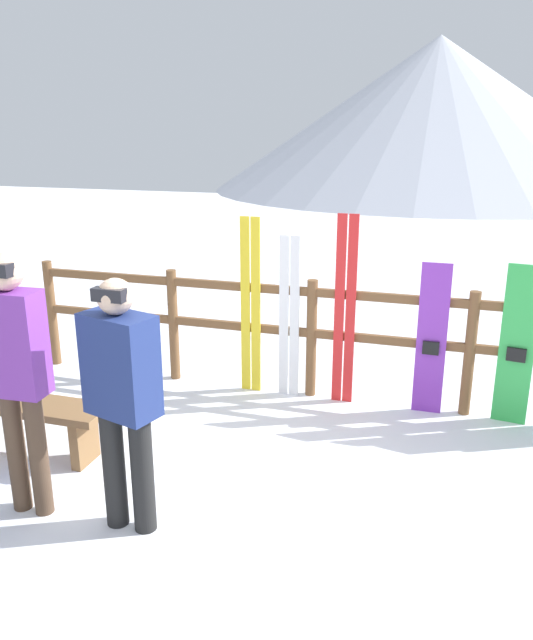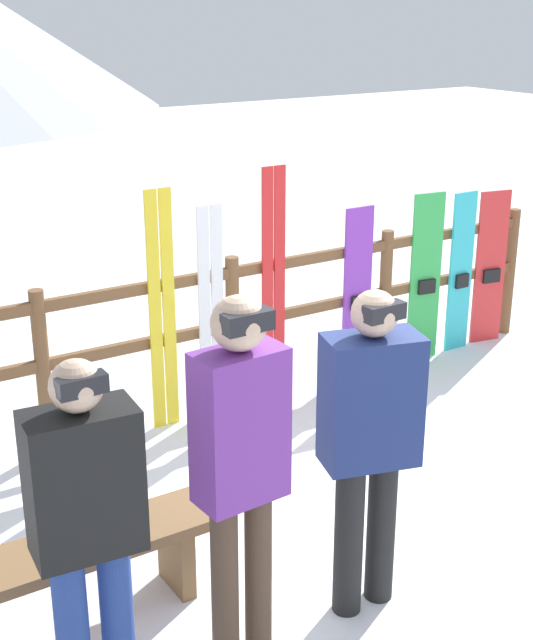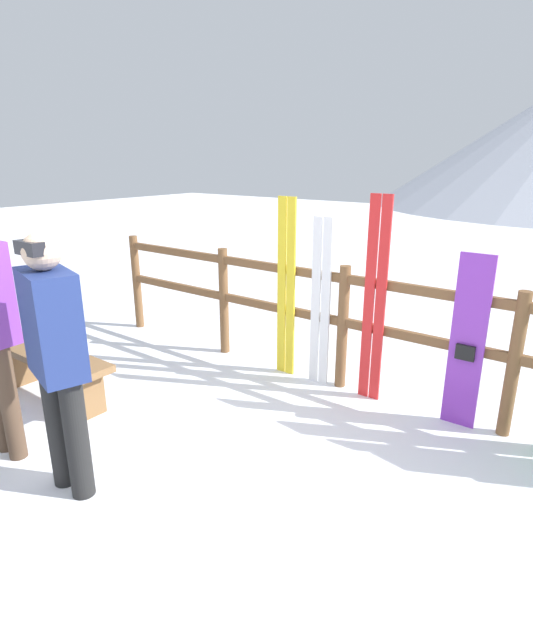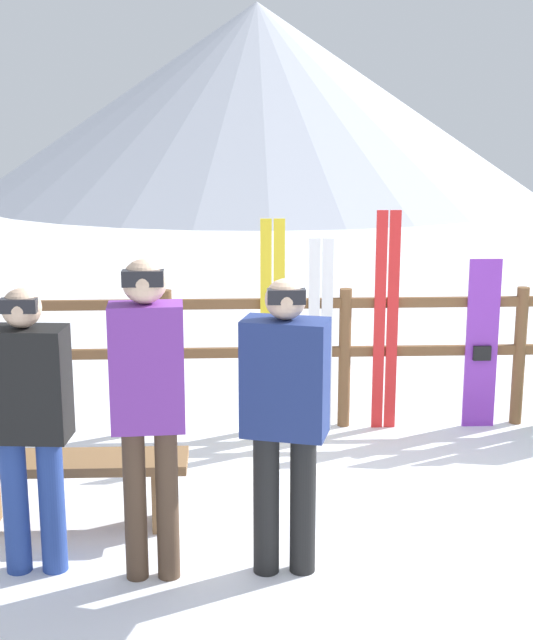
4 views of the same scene
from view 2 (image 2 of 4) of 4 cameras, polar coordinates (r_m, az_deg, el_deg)
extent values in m
plane|color=white|center=(5.46, 8.46, -12.64)|extent=(40.00, 40.00, 0.00)
cylinder|color=brown|center=(6.08, -14.10, -3.34)|extent=(0.10, 0.10, 1.16)
cylinder|color=brown|center=(6.62, -2.17, -0.79)|extent=(0.10, 0.10, 1.16)
cylinder|color=brown|center=(7.41, 7.58, 1.33)|extent=(0.10, 0.10, 1.16)
cylinder|color=brown|center=(8.38, 15.28, 2.98)|extent=(0.10, 0.10, 1.16)
cube|color=brown|center=(6.60, -2.18, -0.32)|extent=(5.81, 0.05, 0.08)
cube|color=brown|center=(6.47, -2.22, 3.06)|extent=(5.81, 0.05, 0.08)
cube|color=brown|center=(4.51, -12.12, -14.12)|extent=(1.42, 0.36, 0.06)
cube|color=brown|center=(4.80, -5.80, -14.69)|extent=(0.08, 0.29, 0.39)
cylinder|color=black|center=(4.53, 5.28, -13.84)|extent=(0.15, 0.15, 0.82)
cylinder|color=black|center=(4.64, 7.34, -13.04)|extent=(0.15, 0.15, 0.82)
cube|color=navy|center=(4.23, 6.70, -5.13)|extent=(0.51, 0.37, 0.65)
sphere|color=#D8B293|center=(4.06, 6.94, 0.42)|extent=(0.22, 0.22, 0.22)
cube|color=black|center=(4.01, 7.55, 0.52)|extent=(0.20, 0.08, 0.08)
cylinder|color=#4C3828|center=(4.16, -2.68, -16.74)|extent=(0.12, 0.12, 0.87)
cylinder|color=#4C3828|center=(4.23, -0.53, -16.00)|extent=(0.12, 0.12, 0.87)
cube|color=#723399|center=(3.79, -1.71, -6.80)|extent=(0.40, 0.24, 0.69)
sphere|color=#D8B293|center=(3.60, -1.78, -0.21)|extent=(0.24, 0.24, 0.24)
cube|color=black|center=(3.53, -1.21, -0.10)|extent=(0.21, 0.08, 0.08)
cylinder|color=navy|center=(4.05, -12.29, -19.16)|extent=(0.14, 0.14, 0.79)
cylinder|color=navy|center=(4.10, -9.52, -18.37)|extent=(0.14, 0.14, 0.79)
cube|color=black|center=(3.68, -11.62, -10.12)|extent=(0.47, 0.28, 0.62)
sphere|color=#D8B293|center=(3.49, -12.09, -4.14)|extent=(0.21, 0.21, 0.21)
cube|color=black|center=(3.42, -11.74, -4.11)|extent=(0.19, 0.07, 0.07)
cube|color=yellow|center=(6.20, -7.14, 0.43)|extent=(0.09, 0.02, 1.73)
cube|color=yellow|center=(6.24, -6.27, 0.60)|extent=(0.09, 0.02, 1.73)
cube|color=white|center=(6.38, -3.98, 0.38)|extent=(0.09, 0.02, 1.58)
cube|color=white|center=(6.43, -3.15, 0.55)|extent=(0.09, 0.02, 1.58)
cube|color=red|center=(6.60, 0.06, 2.10)|extent=(0.09, 0.02, 1.80)
cube|color=red|center=(6.66, 0.82, 2.24)|extent=(0.09, 0.02, 1.80)
cube|color=purple|center=(7.12, 5.82, 1.69)|extent=(0.26, 0.02, 1.40)
cube|color=black|center=(7.13, 5.93, 1.09)|extent=(0.14, 0.03, 0.12)
cube|color=green|center=(7.56, 10.12, 2.68)|extent=(0.29, 0.07, 1.43)
cube|color=black|center=(7.57, 10.22, 2.11)|extent=(0.16, 0.05, 0.12)
cube|color=#2DBFCC|center=(7.84, 12.31, 3.00)|extent=(0.25, 0.03, 1.40)
cube|color=black|center=(7.84, 12.41, 2.46)|extent=(0.14, 0.03, 0.12)
cube|color=red|center=(8.09, 14.11, 3.27)|extent=(0.30, 0.08, 1.37)
cube|color=black|center=(8.09, 14.21, 2.75)|extent=(0.17, 0.06, 0.12)
camera|label=1|loc=(4.35, 59.98, 4.87)|focal=35.00mm
camera|label=3|loc=(5.40, 41.22, 6.06)|focal=28.00mm
camera|label=4|loc=(2.73, 91.90, -9.84)|focal=50.00mm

